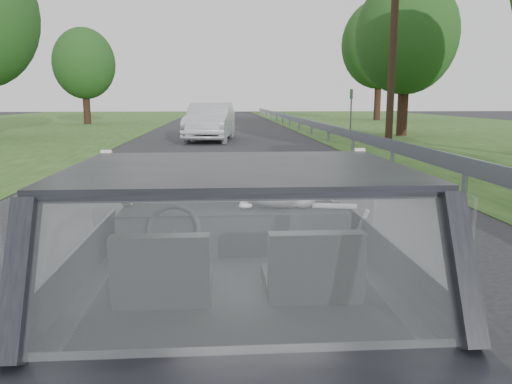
{
  "coord_description": "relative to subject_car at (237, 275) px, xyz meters",
  "views": [
    {
      "loc": [
        -0.08,
        -2.84,
        1.76
      ],
      "look_at": [
        0.15,
        0.56,
        1.13
      ],
      "focal_mm": 35.0,
      "sensor_mm": 36.0,
      "label": 1
    }
  ],
  "objects": [
    {
      "name": "utility_pole",
      "position": [
        6.53,
        16.57,
        3.66
      ],
      "size": [
        0.32,
        0.32,
        8.77
      ],
      "primitive_type": "cylinder",
      "rotation": [
        0.0,
        0.0,
        -0.13
      ],
      "color": "#34211A",
      "rests_on": "ground"
    },
    {
      "name": "tree_2",
      "position": [
        8.68,
        21.05,
        2.91
      ],
      "size": [
        5.99,
        5.99,
        7.27
      ],
      "primitive_type": null,
      "rotation": [
        0.0,
        0.0,
        -0.3
      ],
      "color": "#224A1D",
      "rests_on": "ground"
    },
    {
      "name": "highway_sign",
      "position": [
        7.44,
        26.04,
        0.44
      ],
      "size": [
        0.45,
        0.89,
        2.32
      ],
      "primitive_type": "cube",
      "rotation": [
        0.0,
        0.0,
        -0.4
      ],
      "color": "#094318",
      "rests_on": "ground"
    },
    {
      "name": "tree_3",
      "position": [
        13.03,
        38.93,
        4.04
      ],
      "size": [
        7.97,
        7.97,
        9.52
      ],
      "primitive_type": null,
      "rotation": [
        0.0,
        0.0,
        0.33
      ],
      "color": "#224A1D",
      "rests_on": "ground"
    },
    {
      "name": "tree_6",
      "position": [
        -9.61,
        33.73,
        2.51
      ],
      "size": [
        4.99,
        4.99,
        6.47
      ],
      "primitive_type": null,
      "rotation": [
        0.0,
        0.0,
        -0.19
      ],
      "color": "#224A1D",
      "rests_on": "ground"
    },
    {
      "name": "subject_car",
      "position": [
        0.0,
        0.0,
        0.0
      ],
      "size": [
        1.8,
        4.0,
        1.45
      ],
      "primitive_type": "cube",
      "color": "black",
      "rests_on": "ground"
    },
    {
      "name": "guardrail",
      "position": [
        4.3,
        10.0,
        -0.15
      ],
      "size": [
        0.05,
        90.0,
        0.32
      ],
      "primitive_type": "cube",
      "color": "gray",
      "rests_on": "ground"
    },
    {
      "name": "dashboard",
      "position": [
        0.0,
        0.62,
        0.12
      ],
      "size": [
        1.58,
        0.45,
        0.3
      ],
      "primitive_type": "cube",
      "color": "black",
      "rests_on": "subject_car"
    },
    {
      "name": "passenger_seat",
      "position": [
        0.4,
        -0.29,
        0.16
      ],
      "size": [
        0.5,
        0.72,
        0.42
      ],
      "primitive_type": "cube",
      "color": "black",
      "rests_on": "subject_car"
    },
    {
      "name": "cat",
      "position": [
        0.33,
        0.61,
        0.37
      ],
      "size": [
        0.66,
        0.26,
        0.29
      ],
      "primitive_type": "ellipsoid",
      "rotation": [
        0.0,
        0.0,
        -0.1
      ],
      "color": "#96959C",
      "rests_on": "dashboard"
    },
    {
      "name": "driver_seat",
      "position": [
        -0.4,
        -0.29,
        0.16
      ],
      "size": [
        0.5,
        0.72,
        0.42
      ],
      "primitive_type": "cube",
      "color": "black",
      "rests_on": "subject_car"
    },
    {
      "name": "steering_wheel",
      "position": [
        -0.4,
        0.33,
        0.2
      ],
      "size": [
        0.36,
        0.36,
        0.04
      ],
      "primitive_type": "torus",
      "color": "black",
      "rests_on": "dashboard"
    },
    {
      "name": "other_car",
      "position": [
        -0.56,
        18.84,
        0.08
      ],
      "size": [
        2.47,
        5.09,
        1.61
      ],
      "primitive_type": "imported",
      "rotation": [
        0.0,
        0.0,
        -0.11
      ],
      "color": "#AFB4BB",
      "rests_on": "ground"
    }
  ]
}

